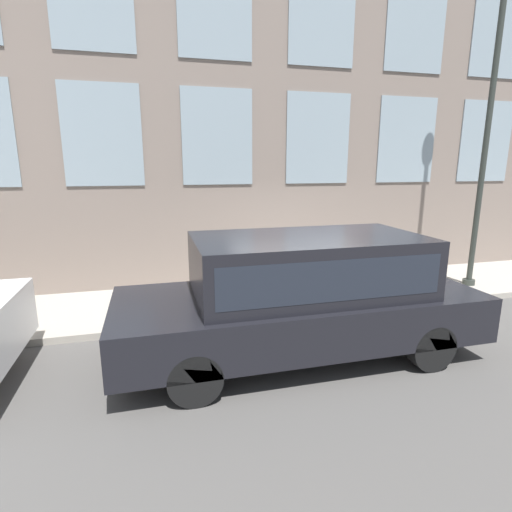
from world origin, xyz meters
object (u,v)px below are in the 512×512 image
(person, at_px, (242,263))
(fire_hydrant, at_px, (271,284))
(parked_truck_charcoal_near, at_px, (303,289))
(street_lamp, at_px, (492,97))

(person, bearing_deg, fire_hydrant, -58.87)
(fire_hydrant, distance_m, parked_truck_charcoal_near, 1.90)
(person, xyz_separation_m, parked_truck_charcoal_near, (-2.28, -0.41, 0.12))
(fire_hydrant, distance_m, person, 0.73)
(fire_hydrant, xyz_separation_m, street_lamp, (0.19, -4.80, 3.60))
(parked_truck_charcoal_near, bearing_deg, person, 10.15)
(person, relative_size, street_lamp, 0.20)
(parked_truck_charcoal_near, height_order, street_lamp, street_lamp)
(parked_truck_charcoal_near, xyz_separation_m, street_lamp, (2.03, -4.86, 3.13))
(person, distance_m, street_lamp, 6.19)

